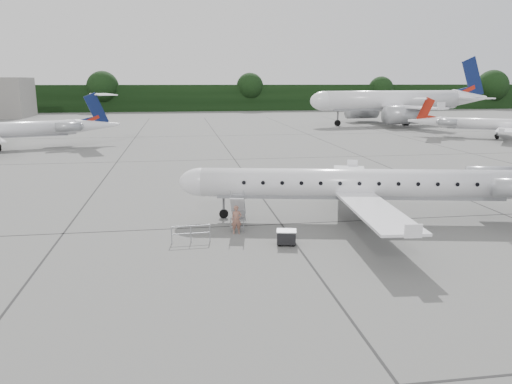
{
  "coord_description": "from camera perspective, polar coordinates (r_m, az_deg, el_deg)",
  "views": [
    {
      "loc": [
        -12.07,
        -27.58,
        9.14
      ],
      "look_at": [
        -7.4,
        2.73,
        2.3
      ],
      "focal_mm": 35.0,
      "sensor_mm": 36.0,
      "label": 1
    }
  ],
  "objects": [
    {
      "name": "baggage_cart",
      "position": [
        28.54,
        3.49,
        -5.16
      ],
      "size": [
        1.22,
        1.06,
        0.92
      ],
      "primitive_type": null,
      "rotation": [
        0.0,
        0.0,
        -0.22
      ],
      "color": "black",
      "rests_on": "ground"
    },
    {
      "name": "passenger",
      "position": [
        30.44,
        -2.24,
        -3.19
      ],
      "size": [
        0.66,
        0.45,
        1.75
      ],
      "primitive_type": "imported",
      "rotation": [
        0.0,
        0.0,
        -0.04
      ],
      "color": "#915F4F",
      "rests_on": "ground"
    },
    {
      "name": "treeline",
      "position": [
        158.12,
        -4.45,
        10.68
      ],
      "size": [
        260.0,
        4.0,
        8.0
      ],
      "primitive_type": "cube",
      "color": "black",
      "rests_on": "ground"
    },
    {
      "name": "bg_regional_right",
      "position": [
        90.26,
        26.54,
        7.5
      ],
      "size": [
        30.06,
        27.69,
        6.42
      ],
      "primitive_type": null,
      "rotation": [
        0.0,
        0.0,
        2.6
      ],
      "color": "white",
      "rests_on": "ground"
    },
    {
      "name": "ground",
      "position": [
        31.46,
        14.27,
        -4.72
      ],
      "size": [
        320.0,
        320.0,
        0.0
      ],
      "primitive_type": "plane",
      "color": "slate",
      "rests_on": "ground"
    },
    {
      "name": "bg_narrowbody",
      "position": [
        111.27,
        15.32,
        11.11
      ],
      "size": [
        43.54,
        34.15,
        14.28
      ],
      "primitive_type": null,
      "rotation": [
        0.0,
        0.0,
        0.15
      ],
      "color": "white",
      "rests_on": "ground"
    },
    {
      "name": "main_regional_jet",
      "position": [
        33.62,
        11.79,
        2.57
      ],
      "size": [
        30.19,
        24.25,
        6.91
      ],
      "primitive_type": null,
      "rotation": [
        0.0,
        0.0,
        -0.19
      ],
      "color": "white",
      "rests_on": "ground"
    },
    {
      "name": "safety_railing",
      "position": [
        29.1,
        -7.45,
        -4.81
      ],
      "size": [
        2.2,
        0.18,
        1.0
      ],
      "primitive_type": null,
      "rotation": [
        0.0,
        0.0,
        0.04
      ],
      "color": "gray",
      "rests_on": "ground"
    },
    {
      "name": "airstair",
      "position": [
        31.64,
        -2.05,
        -2.19
      ],
      "size": [
        1.28,
        2.44,
        2.17
      ],
      "primitive_type": null,
      "rotation": [
        0.0,
        0.0,
        -0.19
      ],
      "color": "white",
      "rests_on": "ground"
    }
  ]
}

